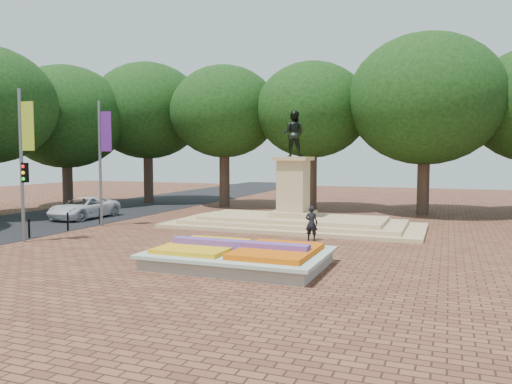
% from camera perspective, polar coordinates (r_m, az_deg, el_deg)
% --- Properties ---
extents(ground, '(90.00, 90.00, 0.00)m').
position_cam_1_polar(ground, '(20.40, -2.34, -7.06)').
color(ground, brown).
rests_on(ground, ground).
extents(asphalt_street, '(9.00, 90.00, 0.02)m').
position_cam_1_polar(asphalt_street, '(33.00, -23.25, -3.04)').
color(asphalt_street, black).
rests_on(asphalt_street, ground).
extents(flower_bed, '(6.30, 4.30, 0.91)m').
position_cam_1_polar(flower_bed, '(18.13, -1.89, -7.28)').
color(flower_bed, gray).
rests_on(flower_bed, ground).
extents(monument, '(14.00, 6.00, 6.40)m').
position_cam_1_polar(monument, '(27.70, 4.27, -2.22)').
color(monument, tan).
rests_on(monument, ground).
extents(tree_row_back, '(44.80, 8.80, 10.43)m').
position_cam_1_polar(tree_row_back, '(36.87, 12.43, 8.31)').
color(tree_row_back, '#36241D').
rests_on(tree_row_back, ground).
extents(banner_poles, '(0.88, 11.17, 7.00)m').
position_cam_1_polar(banner_poles, '(24.83, -25.57, 3.55)').
color(banner_poles, slate).
rests_on(banner_poles, ground).
extents(bollard_row, '(0.12, 13.12, 0.98)m').
position_cam_1_polar(bollard_row, '(25.40, -26.61, -4.06)').
color(bollard_row, black).
rests_on(bollard_row, ground).
extents(van, '(2.37, 4.92, 1.35)m').
position_cam_1_polar(van, '(33.21, -19.07, -1.73)').
color(van, silver).
rests_on(van, ground).
extents(pedestrian, '(0.61, 0.41, 1.63)m').
position_cam_1_polar(pedestrian, '(23.46, 6.36, -3.57)').
color(pedestrian, black).
rests_on(pedestrian, ground).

